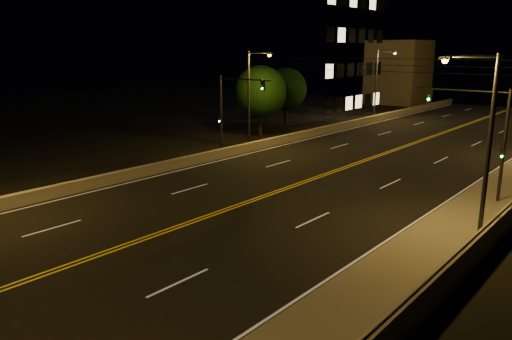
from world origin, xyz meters
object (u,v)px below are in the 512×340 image
Objects in this scene: streetlight_1 at (483,135)px; tree_0 at (260,92)px; streetlight_6 at (378,80)px; traffic_signal_right at (486,132)px; streetlight_5 at (252,93)px; traffic_signal_left at (230,107)px; tree_1 at (286,89)px.

streetlight_1 is 28.88m from tree_0.
streetlight_1 is at bearing -31.53° from tree_0.
streetlight_6 reaches higher than traffic_signal_right.
streetlight_5 is 20.31m from traffic_signal_right.
streetlight_1 and streetlight_6 have the same top height.
streetlight_6 is 27.61m from traffic_signal_left.
tree_0 is at bearing -99.83° from streetlight_6.
streetlight_5 reaches higher than traffic_signal_left.
streetlight_1 is 35.98m from tree_1.
streetlight_1 is 1.29× the size of traffic_signal_left.
streetlight_1 is 1.29× the size of traffic_signal_right.
traffic_signal_left is 9.97m from tree_0.
streetlight_5 reaches higher than tree_1.
streetlight_5 is 1.29× the size of tree_1.
tree_1 is at bearing 139.85° from streetlight_1.
traffic_signal_left is 0.93× the size of tree_0.
streetlight_6 is at bearing 92.22° from traffic_signal_left.
streetlight_1 is at bearing -76.47° from traffic_signal_right.
tree_0 is (-24.61, 15.10, -0.47)m from streetlight_1.
tree_0 is (-4.29, 9.00, 0.33)m from traffic_signal_left.
traffic_signal_right is 0.93× the size of tree_0.
streetlight_5 is 14.59m from tree_1.
traffic_signal_left is at bearing -87.78° from streetlight_6.
streetlight_1 is at bearing -40.15° from tree_1.
streetlight_5 is at bearing 155.01° from streetlight_1.
traffic_signal_right is (19.92, -3.87, -0.80)m from streetlight_5.
traffic_signal_left is at bearing -67.23° from tree_1.
streetlight_6 is 1.29× the size of traffic_signal_right.
streetlight_6 reaches higher than tree_1.
streetlight_6 is at bearing 59.79° from tree_1.
streetlight_5 and streetlight_6 have the same top height.
tree_1 is (-2.89, 8.09, -0.33)m from tree_0.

